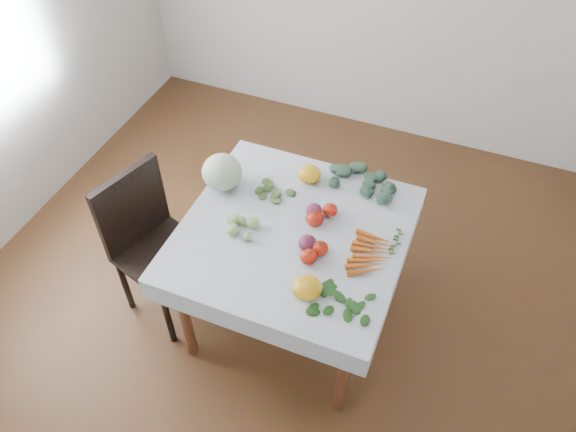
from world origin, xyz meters
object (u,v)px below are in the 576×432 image
(chair, at_px, (150,237))
(table, at_px, (293,244))
(heirloom_back, at_px, (309,174))
(cabbage, at_px, (222,172))
(carrot_bunch, at_px, (371,254))

(chair, bearing_deg, table, 11.56)
(chair, xyz_separation_m, heirloom_back, (0.73, 0.55, 0.26))
(heirloom_back, bearing_deg, table, -81.36)
(chair, relative_size, cabbage, 4.38)
(table, height_order, heirloom_back, heirloom_back)
(heirloom_back, xyz_separation_m, carrot_bunch, (0.47, -0.39, -0.03))
(chair, xyz_separation_m, cabbage, (0.31, 0.33, 0.31))
(cabbage, height_order, heirloom_back, cabbage)
(chair, height_order, cabbage, same)
(chair, bearing_deg, heirloom_back, 37.05)
(table, relative_size, heirloom_back, 7.90)
(cabbage, relative_size, carrot_bunch, 0.72)
(cabbage, bearing_deg, carrot_bunch, -11.32)
(heirloom_back, distance_m, carrot_bunch, 0.61)
(heirloom_back, relative_size, carrot_bunch, 0.42)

